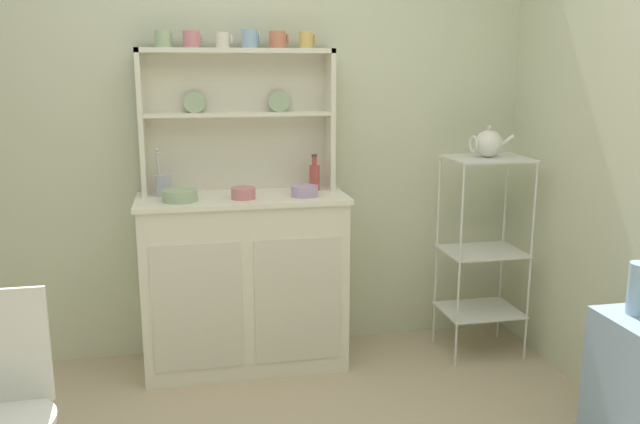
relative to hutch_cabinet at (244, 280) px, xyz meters
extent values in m
cube|color=beige|center=(-0.01, 0.26, 0.78)|extent=(3.84, 0.05, 2.50)
cube|color=silver|center=(0.00, 0.00, -0.01)|extent=(1.02, 0.42, 0.91)
cube|color=beige|center=(-0.25, -0.21, -0.06)|extent=(0.43, 0.01, 0.64)
cube|color=beige|center=(0.25, -0.21, -0.06)|extent=(0.43, 0.01, 0.64)
cube|color=white|center=(0.00, 0.00, 0.43)|extent=(1.05, 0.45, 0.02)
cube|color=silver|center=(0.00, 0.20, 0.81)|extent=(0.98, 0.02, 0.73)
cube|color=silver|center=(-0.48, 0.12, 0.81)|extent=(0.02, 0.18, 0.73)
cube|color=silver|center=(0.48, 0.12, 0.81)|extent=(0.02, 0.18, 0.73)
cube|color=silver|center=(0.00, 0.12, 0.84)|extent=(0.94, 0.16, 0.02)
cube|color=silver|center=(0.00, 0.12, 1.16)|extent=(0.98, 0.18, 0.02)
cylinder|color=#9EB78E|center=(-0.22, 0.16, 0.90)|extent=(0.11, 0.03, 0.11)
cylinder|color=#9EB78E|center=(0.22, 0.16, 0.90)|extent=(0.11, 0.03, 0.11)
cylinder|color=silver|center=(1.07, -0.26, 0.08)|extent=(0.01, 0.01, 1.09)
cylinder|color=silver|center=(1.47, -0.26, 0.08)|extent=(0.01, 0.01, 1.09)
cylinder|color=silver|center=(1.07, 0.05, 0.08)|extent=(0.01, 0.01, 1.09)
cylinder|color=silver|center=(1.47, 0.05, 0.08)|extent=(0.01, 0.01, 1.09)
cube|color=silver|center=(1.27, -0.11, 0.61)|extent=(0.42, 0.33, 0.01)
cube|color=silver|center=(1.27, -0.11, 0.11)|extent=(0.42, 0.33, 0.01)
cube|color=silver|center=(1.27, -0.11, -0.23)|extent=(0.42, 0.33, 0.01)
cube|color=white|center=(-0.89, -1.10, 0.18)|extent=(0.31, 0.02, 0.40)
cylinder|color=#9EB78E|center=(-0.35, 0.12, 1.21)|extent=(0.08, 0.08, 0.08)
torus|color=#9EB78E|center=(-0.30, 0.12, 1.22)|extent=(0.01, 0.05, 0.05)
cylinder|color=#D17A84|center=(-0.22, 0.12, 1.21)|extent=(0.08, 0.08, 0.08)
torus|color=#D17A84|center=(-0.17, 0.12, 1.21)|extent=(0.01, 0.05, 0.05)
cylinder|color=silver|center=(-0.07, 0.12, 1.21)|extent=(0.07, 0.07, 0.08)
torus|color=silver|center=(-0.02, 0.12, 1.21)|extent=(0.01, 0.04, 0.04)
cylinder|color=#8EB2D1|center=(0.07, 0.12, 1.22)|extent=(0.08, 0.08, 0.09)
torus|color=#8EB2D1|center=(0.12, 0.12, 1.22)|extent=(0.01, 0.05, 0.05)
cylinder|color=#C67556|center=(0.21, 0.12, 1.21)|extent=(0.08, 0.08, 0.08)
torus|color=#C67556|center=(0.26, 0.12, 1.22)|extent=(0.01, 0.05, 0.05)
cylinder|color=#DBB760|center=(0.35, 0.12, 1.21)|extent=(0.07, 0.07, 0.08)
torus|color=#DBB760|center=(0.40, 0.12, 1.22)|extent=(0.01, 0.05, 0.05)
cylinder|color=#9EB78E|center=(-0.31, -0.07, 0.47)|extent=(0.17, 0.17, 0.06)
cylinder|color=#D17A84|center=(0.00, -0.07, 0.47)|extent=(0.12, 0.12, 0.06)
cylinder|color=#B79ECC|center=(0.31, -0.07, 0.47)|extent=(0.14, 0.14, 0.05)
cylinder|color=#B74C47|center=(0.39, 0.09, 0.51)|extent=(0.05, 0.05, 0.13)
cylinder|color=#B74C47|center=(0.39, 0.09, 0.60)|extent=(0.02, 0.02, 0.05)
cylinder|color=#4C382D|center=(0.39, 0.09, 0.63)|extent=(0.03, 0.03, 0.01)
cylinder|color=#B2B7C6|center=(-0.39, 0.08, 0.50)|extent=(0.08, 0.08, 0.11)
cylinder|color=silver|center=(-0.41, 0.06, 0.58)|extent=(0.02, 0.03, 0.19)
ellipsoid|color=silver|center=(-0.41, 0.06, 0.68)|extent=(0.02, 0.01, 0.01)
cylinder|color=silver|center=(-0.40, 0.06, 0.57)|extent=(0.03, 0.02, 0.17)
ellipsoid|color=silver|center=(-0.40, 0.06, 0.66)|extent=(0.02, 0.01, 0.01)
sphere|color=white|center=(1.27, -0.11, 0.69)|extent=(0.14, 0.14, 0.14)
sphere|color=silver|center=(1.27, -0.11, 0.77)|extent=(0.02, 0.02, 0.02)
cylinder|color=white|center=(1.37, -0.11, 0.70)|extent=(0.09, 0.02, 0.07)
torus|color=white|center=(1.19, -0.11, 0.69)|extent=(0.01, 0.09, 0.09)
camera|label=1|loc=(-0.28, -3.28, 1.08)|focal=37.10mm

